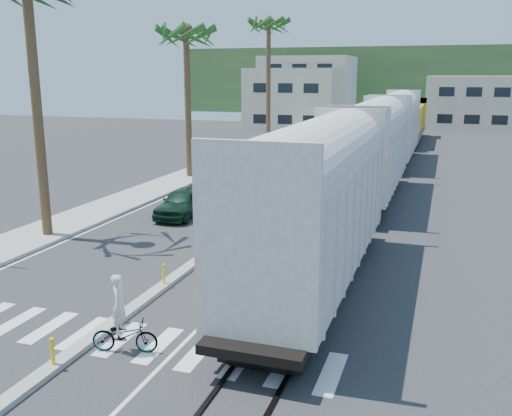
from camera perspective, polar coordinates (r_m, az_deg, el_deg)
The scene contains 15 objects.
ground at distance 18.78m, azimuth -12.01°, elevation -9.85°, with size 140.00×140.00×0.00m, color #28282B.
sidewalk at distance 44.06m, azimuth -5.23°, elevation 3.81°, with size 3.00×90.00×0.15m, color gray.
rails at distance 43.59m, azimuth 12.95°, elevation 3.36°, with size 1.56×100.00×0.06m.
median at distance 36.61m, azimuth 3.86°, elevation 1.91°, with size 0.45×60.00×0.85m.
crosswalk at distance 17.25m, azimuth -15.42°, elevation -12.19°, with size 14.00×2.20×0.01m, color silver.
lane_markings at distance 41.96m, azimuth 2.76°, elevation 3.27°, with size 9.42×90.00×0.01m.
freight_train at distance 39.47m, azimuth 12.61°, elevation 6.59°, with size 3.00×60.94×5.85m.
palm_trees at distance 41.36m, azimuth -6.36°, elevation 18.09°, with size 3.50×37.20×13.75m.
buildings at distance 87.86m, azimuth 8.50°, elevation 11.23°, with size 38.00×27.00×10.00m.
hillside at distance 115.15m, azimuth 14.30°, elevation 12.25°, with size 80.00×20.00×12.00m, color #385628.
car_lead at distance 29.95m, azimuth -7.28°, elevation 0.58°, with size 1.86×4.46×1.51m, color black.
car_second at distance 34.76m, azimuth -3.59°, elevation 2.53°, with size 2.05×5.04×1.63m, color black.
car_third at distance 39.10m, azimuth 0.25°, elevation 3.65°, with size 2.21×5.17×1.49m, color black.
car_rear at distance 43.79m, azimuth 0.80°, elevation 4.56°, with size 2.43×4.79×1.30m, color #9FA1A4.
cyclist at distance 15.92m, azimuth -13.09°, elevation -11.61°, with size 1.47×2.07×2.18m.
Camera 1 is at (8.99, -14.80, 7.29)m, focal length 40.00 mm.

